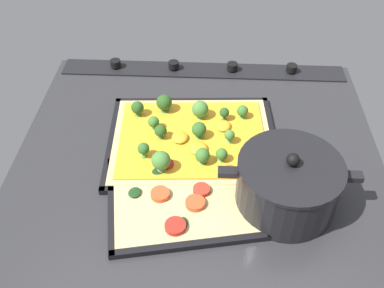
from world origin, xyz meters
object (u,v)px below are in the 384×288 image
Objects in this scene: baking_tray_back at (184,197)px; cooking_pot at (288,184)px; broccoli_pizza at (193,137)px; baking_tray_front at (192,142)px; veggie_pizza_back at (184,195)px.

baking_tray_back is 1.27× the size of cooking_pot.
broccoli_pizza is 24.49cm from cooking_pot.
broccoli_pizza is at bearing -93.29° from baking_tray_back.
cooking_pot is (-18.54, 15.99, 5.01)cm from baking_tray_front.
broccoli_pizza is 1.38× the size of cooking_pot.
broccoli_pizza is (-0.10, 0.24, 1.58)cm from baking_tray_front.
cooking_pot is (-19.35, 0.10, 4.99)cm from baking_tray_back.
baking_tray_front is at bearing -68.13° from broccoli_pizza.
baking_tray_back is (0.80, 15.89, 0.02)cm from baking_tray_front.
veggie_pizza_back reaches higher than baking_tray_front.
baking_tray_back is (0.90, 15.65, -1.57)cm from broccoli_pizza.
baking_tray_front is at bearing -40.77° from cooking_pot.
baking_tray_back is at bearing 87.11° from baking_tray_front.
veggie_pizza_back is (0.98, 15.73, -0.87)cm from broccoli_pizza.
veggie_pizza_back is 19.89cm from cooking_pot.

